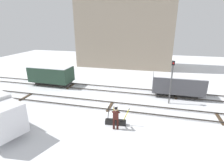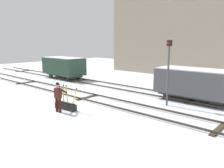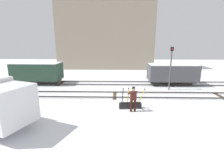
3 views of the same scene
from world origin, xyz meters
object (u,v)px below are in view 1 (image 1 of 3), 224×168
signal_post (172,78)px  freight_car_far_end (178,84)px  freight_car_mid_siding (51,74)px  rail_worker (116,117)px  switch_lever_frame (116,121)px

signal_post → freight_car_far_end: 2.55m
freight_car_mid_siding → freight_car_far_end: (14.31, 0.00, -0.06)m
rail_worker → freight_car_far_end: size_ratio=0.35×
switch_lever_frame → freight_car_mid_siding: bearing=139.3°
switch_lever_frame → freight_car_far_end: (4.88, 6.76, 1.01)m
switch_lever_frame → rail_worker: (0.13, -0.56, 0.71)m
switch_lever_frame → freight_car_mid_siding: freight_car_mid_siding is taller
switch_lever_frame → freight_car_far_end: 8.40m
signal_post → freight_car_far_end: size_ratio=0.81×
freight_car_far_end → freight_car_mid_siding: bearing=-179.7°
rail_worker → signal_post: size_ratio=0.43×
switch_lever_frame → signal_post: bearing=44.3°
signal_post → freight_car_mid_siding: size_ratio=0.80×
freight_car_mid_siding → switch_lever_frame: bearing=-34.4°
rail_worker → freight_car_mid_siding: (-9.56, 7.33, 0.36)m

